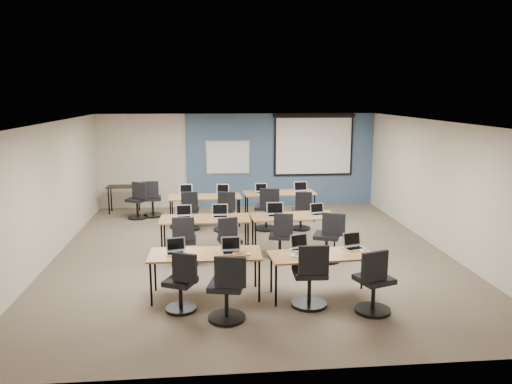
{
  "coord_description": "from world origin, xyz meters",
  "views": [
    {
      "loc": [
        -0.87,
        -9.87,
        3.26
      ],
      "look_at": [
        0.12,
        0.4,
        1.22
      ],
      "focal_mm": 35.0,
      "sensor_mm": 36.0,
      "label": 1
    }
  ],
  "objects": [
    {
      "name": "whiteboard",
      "position": [
        -0.3,
        4.43,
        1.45
      ],
      "size": [
        1.28,
        0.03,
        0.98
      ],
      "color": "#B7BCC6",
      "rests_on": "wall_back"
    },
    {
      "name": "wall_front",
      "position": [
        0.0,
        -4.5,
        1.35
      ],
      "size": [
        8.0,
        0.04,
        2.7
      ],
      "primitive_type": "cube",
      "color": "beige",
      "rests_on": "ground"
    },
    {
      "name": "mouse_1",
      "position": [
        -0.26,
        -2.27,
        0.74
      ],
      "size": [
        0.07,
        0.11,
        0.04
      ],
      "primitive_type": "ellipsoid",
      "rotation": [
        0.0,
        0.0,
        -0.04
      ],
      "color": "white",
      "rests_on": "training_table_front_left"
    },
    {
      "name": "mouse_6",
      "position": [
        0.75,
        0.18,
        0.74
      ],
      "size": [
        0.09,
        0.12,
        0.04
      ],
      "primitive_type": "ellipsoid",
      "rotation": [
        0.0,
        0.0,
        -0.23
      ],
      "color": "white",
      "rests_on": "training_table_mid_right"
    },
    {
      "name": "training_table_back_left",
      "position": [
        -0.96,
        2.43,
        0.69
      ],
      "size": [
        1.8,
        0.75,
        0.73
      ],
      "rotation": [
        0.0,
        0.0,
        0.03
      ],
      "color": "brown",
      "rests_on": "floor"
    },
    {
      "name": "training_table_mid_left",
      "position": [
        -0.96,
        0.2,
        0.69
      ],
      "size": [
        1.86,
        0.77,
        0.73
      ],
      "rotation": [
        0.0,
        0.0,
        -0.01
      ],
      "color": "olive",
      "rests_on": "floor"
    },
    {
      "name": "mouse_3",
      "position": [
        1.6,
        -2.29,
        0.74
      ],
      "size": [
        0.09,
        0.11,
        0.03
      ],
      "primitive_type": "ellipsoid",
      "rotation": [
        0.0,
        0.0,
        -0.33
      ],
      "color": "white",
      "rests_on": "training_table_front_right"
    },
    {
      "name": "laptop_7",
      "position": [
        1.43,
        0.27,
        0.79
      ],
      "size": [
        0.3,
        0.26,
        0.23
      ],
      "rotation": [
        0.0,
        0.0,
        0.17
      ],
      "color": "silver",
      "rests_on": "training_table_mid_right"
    },
    {
      "name": "task_chair_6",
      "position": [
        0.55,
        -0.36,
        0.39
      ],
      "size": [
        0.47,
        0.47,
        0.95
      ],
      "rotation": [
        0.0,
        0.0,
        -0.22
      ],
      "color": "black",
      "rests_on": "floor"
    },
    {
      "name": "mouse_9",
      "position": [
        -0.37,
        2.56,
        0.74
      ],
      "size": [
        0.06,
        0.09,
        0.03
      ],
      "primitive_type": "ellipsoid",
      "rotation": [
        0.0,
        0.0,
        -0.05
      ],
      "color": "white",
      "rests_on": "training_table_back_left"
    },
    {
      "name": "task_chair_4",
      "position": [
        -1.36,
        -0.62,
        0.41
      ],
      "size": [
        0.51,
        0.51,
        0.99
      ],
      "rotation": [
        0.0,
        0.0,
        -0.01
      ],
      "color": "black",
      "rests_on": "floor"
    },
    {
      "name": "wall_back",
      "position": [
        0.0,
        4.5,
        1.35
      ],
      "size": [
        8.0,
        0.04,
        2.7
      ],
      "primitive_type": "cube",
      "color": "beige",
      "rests_on": "ground"
    },
    {
      "name": "laptop_1",
      "position": [
        -0.53,
        -2.14,
        0.79
      ],
      "size": [
        0.32,
        0.27,
        0.24
      ],
      "rotation": [
        0.0,
        0.0,
        0.03
      ],
      "color": "silver",
      "rests_on": "training_table_front_left"
    },
    {
      "name": "mouse_7",
      "position": [
        1.66,
        0.04,
        0.74
      ],
      "size": [
        0.08,
        0.11,
        0.04
      ],
      "primitive_type": "ellipsoid",
      "rotation": [
        0.0,
        0.0,
        0.17
      ],
      "color": "white",
      "rests_on": "training_table_mid_right"
    },
    {
      "name": "laptop_11",
      "position": [
        1.53,
        2.72,
        0.8
      ],
      "size": [
        0.36,
        0.3,
        0.27
      ],
      "rotation": [
        0.0,
        0.0,
        0.1
      ],
      "color": "#B2B2BF",
      "rests_on": "training_table_back_right"
    },
    {
      "name": "task_chair_11",
      "position": [
        1.36,
        1.7,
        0.4
      ],
      "size": [
        0.48,
        0.48,
        0.96
      ],
      "rotation": [
        0.0,
        0.0,
        -0.13
      ],
      "color": "black",
      "rests_on": "floor"
    },
    {
      "name": "blue_mousepad",
      "position": [
        -1.22,
        -2.42,
        0.73
      ],
      "size": [
        0.28,
        0.25,
        0.01
      ],
      "primitive_type": "cube",
      "rotation": [
        0.0,
        0.0,
        -0.17
      ],
      "color": "navy",
      "rests_on": "training_table_front_left"
    },
    {
      "name": "laptop_9",
      "position": [
        -0.51,
        2.7,
        0.79
      ],
      "size": [
        0.32,
        0.27,
        0.24
      ],
      "rotation": [
        0.0,
        0.0,
        -0.17
      ],
      "color": "#A4A3AE",
      "rests_on": "training_table_back_left"
    },
    {
      "name": "task_chair_0",
      "position": [
        -1.3,
        -2.7,
        0.4
      ],
      "size": [
        0.51,
        0.48,
        0.96
      ],
      "rotation": [
        0.0,
        0.0,
        -0.44
      ],
      "color": "black",
      "rests_on": "floor"
    },
    {
      "name": "snack_plate",
      "position": [
        0.48,
        -2.41,
        0.74
      ],
      "size": [
        0.18,
        0.18,
        0.01
      ],
      "primitive_type": "cylinder",
      "rotation": [
        0.0,
        0.0,
        -0.04
      ],
      "color": "white",
      "rests_on": "training_table_front_right"
    },
    {
      "name": "spare_chair_b",
      "position": [
        -2.74,
        3.21,
        0.41
      ],
      "size": [
        0.57,
        0.52,
        1.0
      ],
      "rotation": [
        0.0,
        0.0,
        -0.48
      ],
      "color": "black",
      "rests_on": "floor"
    },
    {
      "name": "blue_accent_panel",
      "position": [
        1.25,
        4.47,
        1.35
      ],
      "size": [
        5.5,
        0.04,
        2.7
      ],
      "primitive_type": "cube",
      "color": "#3D5977",
      "rests_on": "wall_back"
    },
    {
      "name": "task_chair_1",
      "position": [
        -0.63,
        -3.09,
        0.43
      ],
      "size": [
        0.55,
        0.55,
        1.03
      ],
      "rotation": [
        0.0,
        0.0,
        -0.22
      ],
      "color": "black",
      "rests_on": "floor"
    },
    {
      "name": "utility_table",
      "position": [
        -3.21,
        3.97,
        0.65
      ],
      "size": [
        0.89,
        0.49,
        0.75
      ],
      "rotation": [
        0.0,
        0.0,
        -0.03
      ],
      "color": "black",
      "rests_on": "floor"
    },
    {
      "name": "task_chair_10",
      "position": [
        0.52,
        1.77,
        0.44
      ],
      "size": [
        0.58,
        0.58,
        1.05
      ],
      "rotation": [
        0.0,
        0.0,
        -0.22
      ],
      "color": "black",
      "rests_on": "floor"
    },
    {
      "name": "laptop_3",
      "position": [
        1.51,
        -2.11,
        0.79
      ],
      "size": [
        0.33,
        0.28,
        0.25
      ],
      "rotation": [
        0.0,
        0.0,
        0.29
      ],
      "color": "silver",
      "rests_on": "training_table_front_right"
    },
    {
      "name": "laptop_2",
      "position": [
        0.61,
        -2.1,
        0.79
      ],
      "size": [
        0.32,
        0.27,
        0.24
      ],
      "rotation": [
        0.0,
        0.0,
        0.35
      ],
      "color": "#A8A9B2",
      "rests_on": "training_table_front_right"
    },
    {
      "name": "training_table_front_right",
      "position": [
        0.91,
        -2.37,
        0.68
      ],
      "size": [
        1.67,
        0.69,
        0.73
      ],
      "rotation": [
        0.0,
        0.0,
        0.07
      ],
      "color": "brown",
      "rests_on": "floor"
    },
    {
      "name": "training_table_back_right",
      "position": [
        0.97,
        2.76,
        0.69
      ],
      "size": [
        1.85,
        0.77,
        0.73
      ],
      "rotation": [
        0.0,
        0.0,
        0.06
      ],
      "color": "olive",
      "rests_on": "floor"
    },
    {
      "name": "laptop_0",
      "position": [
        -1.42,
        -2.08,
        0.79
      ],
      "size": [
        0.31,
        0.26,
        0.24
      ],
      "rotation": [
        0.0,
        0.0,
        0.21
      ],
      "color": "#ADADAD",
      "rests_on": "training_table_front_left"
    },
    {
      "name": "training_table_front_left",
      "position": [
        -0.94,
        -2.13,
        0.69
      ],
      "size": [
        1.81,
        0.75,
        0.73
      ],
      "rotation": [
        0.0,
        0.0,
        -0.02
      ],
      "color": "brown",
      "rests_on": "floor"
    },
    {
      "name": "task_chair_8",
      "position": [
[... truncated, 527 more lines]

